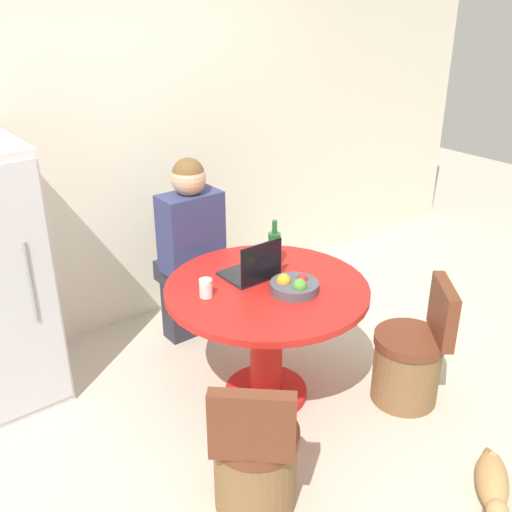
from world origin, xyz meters
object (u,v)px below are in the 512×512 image
(dining_table, at_px, (267,318))
(bottle, at_px, (274,248))
(cat, at_px, (493,482))
(fruit_bowl, at_px, (294,286))
(person_seated, at_px, (188,244))
(laptop, at_px, (252,270))
(chair_near_left_corner, at_px, (255,462))
(chair_near_right_corner, at_px, (410,361))

(dining_table, relative_size, bottle, 3.97)
(dining_table, xyz_separation_m, cat, (0.38, -1.30, -0.46))
(fruit_bowl, xyz_separation_m, cat, (0.30, -1.16, -0.71))
(person_seated, distance_m, cat, 2.24)
(dining_table, height_order, laptop, laptop)
(laptop, relative_size, cat, 0.64)
(person_seated, bearing_deg, laptop, 91.02)
(chair_near_left_corner, distance_m, chair_near_right_corner, 1.24)
(cat, bearing_deg, chair_near_left_corner, -71.88)
(bottle, bearing_deg, laptop, -165.29)
(laptop, distance_m, cat, 1.65)
(dining_table, height_order, chair_near_left_corner, chair_near_left_corner)
(person_seated, relative_size, fruit_bowl, 4.92)
(person_seated, bearing_deg, fruit_bowl, 95.73)
(chair_near_right_corner, height_order, cat, chair_near_right_corner)
(chair_near_left_corner, bearing_deg, bottle, -91.36)
(cat, bearing_deg, fruit_bowl, -112.17)
(chair_near_left_corner, bearing_deg, fruit_bowl, -100.88)
(chair_near_left_corner, relative_size, bottle, 2.66)
(dining_table, bearing_deg, chair_near_right_corner, -40.03)
(fruit_bowl, bearing_deg, bottle, 68.90)
(dining_table, distance_m, laptop, 0.29)
(dining_table, distance_m, fruit_bowl, 0.30)
(chair_near_left_corner, xyz_separation_m, cat, (0.96, -0.67, -0.18))
(chair_near_right_corner, relative_size, cat, 1.77)
(chair_near_right_corner, distance_m, fruit_bowl, 0.88)
(chair_near_left_corner, bearing_deg, cat, -172.63)
(chair_near_right_corner, bearing_deg, bottle, -108.19)
(laptop, height_order, fruit_bowl, laptop)
(laptop, bearing_deg, fruit_bowl, 107.01)
(cat, bearing_deg, bottle, -120.01)
(laptop, xyz_separation_m, fruit_bowl, (0.08, -0.27, -0.01))
(fruit_bowl, distance_m, cat, 1.39)
(chair_near_right_corner, distance_m, cat, 0.82)
(bottle, bearing_deg, person_seated, 109.59)
(dining_table, bearing_deg, chair_near_left_corner, -132.45)
(laptop, xyz_separation_m, bottle, (0.21, 0.05, 0.06))
(fruit_bowl, relative_size, bottle, 0.93)
(person_seated, relative_size, laptop, 4.71)
(laptop, distance_m, fruit_bowl, 0.28)
(cat, bearing_deg, chair_near_right_corner, -146.97)
(person_seated, distance_m, laptop, 0.68)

